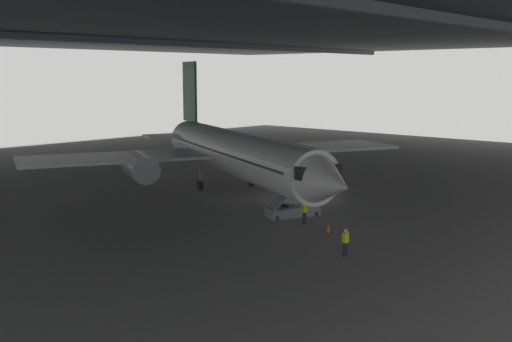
# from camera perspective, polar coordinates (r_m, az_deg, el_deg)

# --- Properties ---
(ground_plane) EXTENTS (110.00, 110.00, 0.00)m
(ground_plane) POSITION_cam_1_polar(r_m,az_deg,el_deg) (51.86, 4.55, -2.52)
(ground_plane) COLOR slate
(hangar_structure) EXTENTS (121.00, 99.00, 15.70)m
(hangar_structure) POSITION_cam_1_polar(r_m,az_deg,el_deg) (60.48, -5.92, 13.41)
(hangar_structure) COLOR #4C4F54
(hangar_structure) RESTS_ON ground_plane
(airplane_main) EXTENTS (35.02, 34.99, 11.53)m
(airplane_main) POSITION_cam_1_polar(r_m,az_deg,el_deg) (53.79, -2.00, 1.65)
(airplane_main) COLOR white
(airplane_main) RESTS_ON ground_plane
(boarding_stairs) EXTENTS (4.42, 2.99, 4.67)m
(boarding_stairs) POSITION_cam_1_polar(r_m,az_deg,el_deg) (45.27, 3.45, -3.23)
(boarding_stairs) COLOR slate
(boarding_stairs) RESTS_ON ground_plane
(crew_worker_near_nose) EXTENTS (0.55, 0.26, 1.61)m
(crew_worker_near_nose) POSITION_cam_1_polar(r_m,az_deg,el_deg) (35.56, 8.21, -6.36)
(crew_worker_near_nose) COLOR #232838
(crew_worker_near_nose) RESTS_ON ground_plane
(crew_worker_by_stairs) EXTENTS (0.54, 0.29, 1.74)m
(crew_worker_by_stairs) POSITION_cam_1_polar(r_m,az_deg,el_deg) (42.61, 4.48, -3.64)
(crew_worker_by_stairs) COLOR #232838
(crew_worker_by_stairs) RESTS_ON ground_plane
(traffic_cone_orange) EXTENTS (0.36, 0.36, 0.60)m
(traffic_cone_orange) POSITION_cam_1_polar(r_m,az_deg,el_deg) (40.72, 6.67, -5.28)
(traffic_cone_orange) COLOR black
(traffic_cone_orange) RESTS_ON ground_plane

